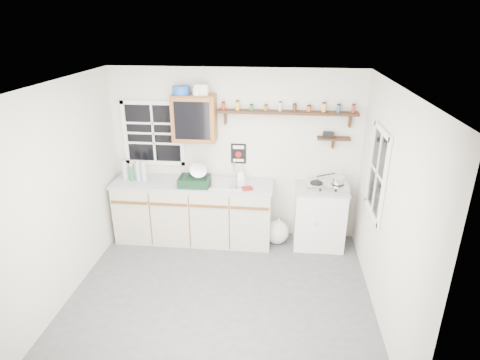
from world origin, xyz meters
name	(u,v)px	position (x,y,z in m)	size (l,w,h in m)	color
room	(218,202)	(0.00, 0.00, 1.25)	(3.64, 3.24, 2.54)	#48474A
main_cabinet	(194,211)	(-0.58, 1.30, 0.46)	(2.31, 0.63, 0.92)	#B8AF98
right_cabinet	(319,216)	(1.25, 1.32, 0.46)	(0.73, 0.57, 0.91)	silver
sink	(230,183)	(-0.05, 1.30, 0.93)	(0.52, 0.44, 0.29)	silver
upper_cabinet	(194,118)	(-0.55, 1.44, 1.82)	(0.60, 0.32, 0.65)	brown
upper_cabinet_clutter	(190,90)	(-0.59, 1.44, 2.21)	(0.49, 0.24, 0.14)	#194BA8
spice_shelf	(288,112)	(0.73, 1.51, 1.93)	(1.91, 0.18, 0.34)	black
secondary_shelf	(332,138)	(1.36, 1.52, 1.58)	(0.45, 0.16, 0.24)	black
warning_sign	(238,154)	(0.05, 1.59, 1.28)	(0.22, 0.02, 0.30)	black
window_back	(153,133)	(-1.20, 1.59, 1.55)	(0.93, 0.03, 0.98)	black
window_right	(378,173)	(1.79, 0.55, 1.45)	(0.03, 0.78, 1.08)	black
water_bottles	(134,172)	(-1.43, 1.29, 1.05)	(0.37, 0.12, 0.31)	#A3B7BF
dish_rack	(196,179)	(-0.51, 1.19, 1.02)	(0.43, 0.34, 0.32)	black
soap_bottle	(241,173)	(0.10, 1.46, 1.02)	(0.09, 0.10, 0.21)	silver
rag	(247,188)	(0.22, 1.13, 0.93)	(0.15, 0.13, 0.02)	maroon
hotplate	(327,186)	(1.32, 1.31, 0.95)	(0.58, 0.31, 0.08)	silver
saucepan	(338,180)	(1.46, 1.31, 1.04)	(0.36, 0.30, 0.18)	silver
trash_bag	(277,232)	(0.65, 1.29, 0.19)	(0.39, 0.35, 0.44)	silver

